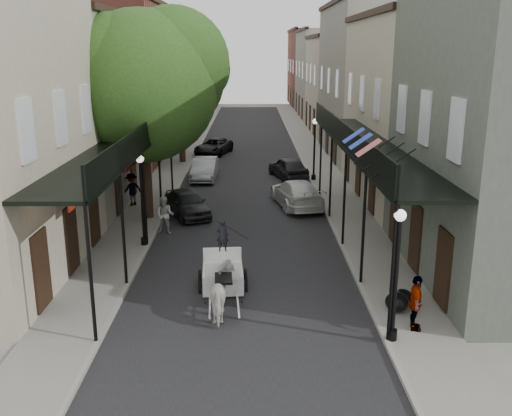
{
  "coord_description": "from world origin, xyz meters",
  "views": [
    {
      "loc": [
        0.24,
        -16.06,
        7.79
      ],
      "look_at": [
        0.46,
        6.19,
        1.6
      ],
      "focal_mm": 40.0,
      "sensor_mm": 36.0,
      "label": 1
    }
  ],
  "objects_px": {
    "car_left_near": "(187,203)",
    "car_left_mid": "(205,169)",
    "pedestrian_sidewalk_right": "(416,303)",
    "car_right_far": "(288,167)",
    "lamppost_left": "(142,199)",
    "pedestrian_sidewalk_left": "(132,189)",
    "car_right_near": "(297,193)",
    "tree_near": "(152,80)",
    "lamppost_right_far": "(314,148)",
    "pedestrian_walking": "(165,215)",
    "carriage": "(222,256)",
    "lamppost_right_near": "(396,274)",
    "tree_far": "(185,79)",
    "car_left_far": "(214,147)",
    "horse": "(224,292)"
  },
  "relations": [
    {
      "from": "tree_near",
      "to": "lamppost_right_far",
      "type": "distance_m",
      "value": 12.24
    },
    {
      "from": "tree_near",
      "to": "pedestrian_walking",
      "type": "distance_m",
      "value": 6.17
    },
    {
      "from": "tree_far",
      "to": "car_left_far",
      "type": "distance_m",
      "value": 6.38
    },
    {
      "from": "horse",
      "to": "car_right_near",
      "type": "distance_m",
      "value": 12.93
    },
    {
      "from": "lamppost_right_far",
      "to": "car_right_far",
      "type": "xyz_separation_m",
      "value": [
        -1.5,
        1.0,
        -1.37
      ]
    },
    {
      "from": "pedestrian_walking",
      "to": "pedestrian_sidewalk_right",
      "type": "distance_m",
      "value": 12.45
    },
    {
      "from": "lamppost_left",
      "to": "pedestrian_sidewalk_right",
      "type": "distance_m",
      "value": 11.69
    },
    {
      "from": "car_left_near",
      "to": "car_right_near",
      "type": "xyz_separation_m",
      "value": [
        5.43,
        1.68,
        0.05
      ]
    },
    {
      "from": "tree_near",
      "to": "car_right_near",
      "type": "relative_size",
      "value": 2.0
    },
    {
      "from": "carriage",
      "to": "car_left_near",
      "type": "height_order",
      "value": "carriage"
    },
    {
      "from": "pedestrian_sidewalk_right",
      "to": "lamppost_right_far",
      "type": "bearing_deg",
      "value": 13.77
    },
    {
      "from": "car_left_far",
      "to": "car_right_far",
      "type": "relative_size",
      "value": 1.1
    },
    {
      "from": "lamppost_right_far",
      "to": "car_left_mid",
      "type": "bearing_deg",
      "value": 174.68
    },
    {
      "from": "pedestrian_walking",
      "to": "pedestrian_sidewalk_left",
      "type": "height_order",
      "value": "pedestrian_sidewalk_left"
    },
    {
      "from": "pedestrian_sidewalk_right",
      "to": "car_left_near",
      "type": "distance_m",
      "value": 14.26
    },
    {
      "from": "tree_far",
      "to": "car_right_near",
      "type": "height_order",
      "value": "tree_far"
    },
    {
      "from": "horse",
      "to": "car_left_mid",
      "type": "bearing_deg",
      "value": -87.45
    },
    {
      "from": "car_left_near",
      "to": "car_left_mid",
      "type": "height_order",
      "value": "car_left_mid"
    },
    {
      "from": "pedestrian_walking",
      "to": "pedestrian_sidewalk_left",
      "type": "bearing_deg",
      "value": 126.16
    },
    {
      "from": "tree_far",
      "to": "horse",
      "type": "relative_size",
      "value": 4.65
    },
    {
      "from": "tree_far",
      "to": "pedestrian_sidewalk_left",
      "type": "height_order",
      "value": "tree_far"
    },
    {
      "from": "tree_near",
      "to": "carriage",
      "type": "distance_m",
      "value": 10.32
    },
    {
      "from": "lamppost_right_near",
      "to": "car_right_near",
      "type": "relative_size",
      "value": 0.77
    },
    {
      "from": "lamppost_left",
      "to": "pedestrian_sidewalk_left",
      "type": "distance_m",
      "value": 6.46
    },
    {
      "from": "car_right_near",
      "to": "pedestrian_sidewalk_right",
      "type": "bearing_deg",
      "value": 88.66
    },
    {
      "from": "pedestrian_sidewalk_left",
      "to": "horse",
      "type": "bearing_deg",
      "value": 73.68
    },
    {
      "from": "carriage",
      "to": "car_right_far",
      "type": "xyz_separation_m",
      "value": [
        3.33,
        16.85,
        -0.34
      ]
    },
    {
      "from": "lamppost_left",
      "to": "lamppost_right_far",
      "type": "height_order",
      "value": "same"
    },
    {
      "from": "carriage",
      "to": "car_left_far",
      "type": "distance_m",
      "value": 25.38
    },
    {
      "from": "tree_near",
      "to": "lamppost_right_near",
      "type": "relative_size",
      "value": 2.6
    },
    {
      "from": "lamppost_left",
      "to": "pedestrian_sidewalk_left",
      "type": "bearing_deg",
      "value": 105.49
    },
    {
      "from": "tree_far",
      "to": "carriage",
      "type": "xyz_separation_m",
      "value": [
        3.52,
        -22.03,
        -4.82
      ]
    },
    {
      "from": "car_right_near",
      "to": "car_left_near",
      "type": "bearing_deg",
      "value": 6.37
    },
    {
      "from": "pedestrian_sidewalk_right",
      "to": "car_left_mid",
      "type": "distance_m",
      "value": 21.39
    },
    {
      "from": "pedestrian_sidewalk_left",
      "to": "lamppost_right_near",
      "type": "bearing_deg",
      "value": 85.88
    },
    {
      "from": "pedestrian_walking",
      "to": "tree_far",
      "type": "bearing_deg",
      "value": 100.82
    },
    {
      "from": "lamppost_right_near",
      "to": "car_left_near",
      "type": "distance_m",
      "value": 14.43
    },
    {
      "from": "car_left_mid",
      "to": "car_right_near",
      "type": "distance_m",
      "value": 8.23
    },
    {
      "from": "lamppost_left",
      "to": "car_left_mid",
      "type": "relative_size",
      "value": 0.9
    },
    {
      "from": "horse",
      "to": "carriage",
      "type": "xyz_separation_m",
      "value": [
        -0.15,
        2.43,
        0.23
      ]
    },
    {
      "from": "car_left_near",
      "to": "car_right_near",
      "type": "distance_m",
      "value": 5.69
    },
    {
      "from": "tree_near",
      "to": "pedestrian_walking",
      "type": "relative_size",
      "value": 5.75
    },
    {
      "from": "lamppost_right_near",
      "to": "lamppost_right_far",
      "type": "distance_m",
      "value": 20.0
    },
    {
      "from": "tree_near",
      "to": "car_right_far",
      "type": "bearing_deg",
      "value": 52.39
    },
    {
      "from": "tree_far",
      "to": "lamppost_right_far",
      "type": "relative_size",
      "value": 2.32
    },
    {
      "from": "car_right_far",
      "to": "car_left_near",
      "type": "bearing_deg",
      "value": 41.12
    },
    {
      "from": "lamppost_left",
      "to": "car_right_far",
      "type": "xyz_separation_m",
      "value": [
        6.7,
        13.0,
        -1.37
      ]
    },
    {
      "from": "pedestrian_sidewalk_left",
      "to": "pedestrian_sidewalk_right",
      "type": "height_order",
      "value": "pedestrian_sidewalk_left"
    },
    {
      "from": "car_right_far",
      "to": "pedestrian_sidewalk_left",
      "type": "bearing_deg",
      "value": 23.19
    },
    {
      "from": "car_left_far",
      "to": "car_left_mid",
      "type": "bearing_deg",
      "value": -74.69
    }
  ]
}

